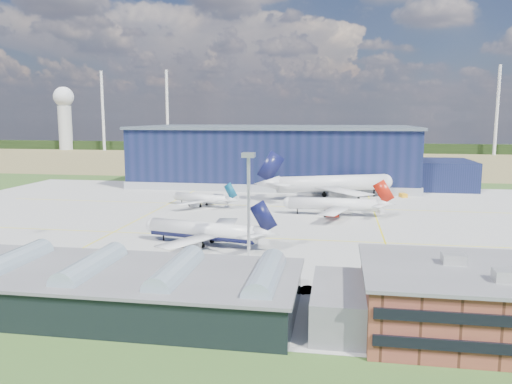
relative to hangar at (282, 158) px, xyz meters
name	(u,v)px	position (x,y,z in m)	size (l,w,h in m)	color
ground	(232,228)	(-2.81, -94.80, -11.62)	(600.00, 600.00, 0.00)	#30511E
apron	(240,221)	(-2.81, -84.80, -11.59)	(220.00, 160.00, 0.08)	#9B9B96
farmland	(298,160)	(-2.81, 125.20, -11.62)	(600.00, 220.00, 0.01)	olive
treeline	(306,147)	(-2.81, 205.20, -7.62)	(600.00, 8.00, 8.00)	black
horizon_dressing	(93,112)	(-194.11, 199.58, 22.58)	(440.20, 18.00, 70.00)	white
hangar	(282,158)	(0.00, 0.00, 0.00)	(145.00, 62.00, 26.10)	#101938
glass_concourse	(113,287)	(-9.26, -154.80, -7.93)	(78.00, 23.00, 8.60)	black
light_mast_center	(249,189)	(7.19, -124.80, 3.82)	(2.60, 2.60, 23.00)	silver
airliner_navy	(203,222)	(-5.86, -113.85, -5.88)	(35.17, 34.40, 11.47)	silver
airliner_red	(333,198)	(24.00, -72.80, -5.98)	(34.58, 33.83, 11.28)	silver
airliner_widebody	(333,175)	(23.48, -39.80, -2.78)	(54.22, 53.05, 17.68)	silver
airliner_regional	(201,194)	(-20.27, -63.71, -7.28)	(26.58, 26.00, 8.67)	silver
gse_tug_b	(171,265)	(-7.29, -132.75, -10.92)	(2.15, 3.23, 1.40)	#F3A115
gse_cart_a	(381,211)	(39.31, -65.89, -11.02)	(1.85, 2.77, 1.20)	silver
gse_tug_c	(403,195)	(50.04, -32.80, -10.85)	(2.18, 3.49, 1.53)	#F3A115
gse_cart_b	(192,201)	(-25.19, -58.29, -10.97)	(1.99, 2.98, 1.29)	silver
gse_van_c	(464,257)	(51.87, -119.20, -10.39)	(2.45, 5.10, 2.45)	silver
airstair	(292,280)	(17.83, -140.80, -9.93)	(2.11, 5.28, 3.38)	silver
car_a	(349,293)	(27.84, -142.80, -11.01)	(1.42, 3.53, 1.20)	#99999E
car_b	(310,290)	(21.21, -142.80, -10.96)	(1.38, 3.97, 1.31)	#99999E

